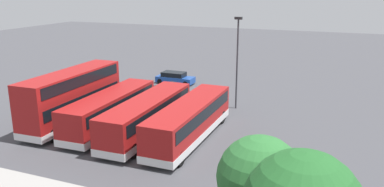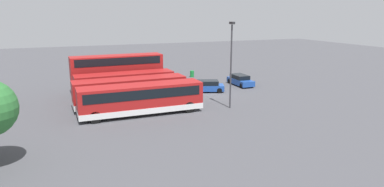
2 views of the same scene
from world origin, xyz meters
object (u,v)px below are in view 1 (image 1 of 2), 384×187
at_px(bus_single_deck_near_end, 190,120).
at_px(bus_single_deck_third, 111,109).
at_px(bus_double_decker_fourth, 73,96).
at_px(bus_single_deck_second, 148,115).
at_px(lamp_post_tall, 237,57).
at_px(waste_bin_yellow, 100,81).
at_px(car_small_green, 175,78).
at_px(car_hatchback_silver, 168,91).

height_order(bus_single_deck_near_end, bus_single_deck_third, same).
relative_size(bus_single_deck_third, bus_double_decker_fourth, 1.01).
bearing_deg(bus_double_decker_fourth, bus_single_deck_second, -179.92).
height_order(lamp_post_tall, waste_bin_yellow, lamp_post_tall).
relative_size(bus_single_deck_near_end, car_small_green, 2.58).
xyz_separation_m(bus_single_deck_third, car_hatchback_silver, (-0.46, -9.94, -0.92)).
bearing_deg(bus_single_deck_third, lamp_post_tall, -131.59).
bearing_deg(car_hatchback_silver, bus_single_deck_second, 106.93).
height_order(bus_double_decker_fourth, car_small_green, bus_double_decker_fourth).
bearing_deg(bus_single_deck_third, car_small_green, -84.96).
height_order(bus_single_deck_second, bus_single_deck_third, same).
distance_m(bus_single_deck_second, lamp_post_tall, 10.93).
height_order(car_small_green, lamp_post_tall, lamp_post_tall).
bearing_deg(bus_single_deck_third, bus_single_deck_near_end, -178.95).
bearing_deg(bus_single_deck_second, bus_double_decker_fourth, 0.08).
height_order(bus_single_deck_second, waste_bin_yellow, bus_single_deck_second).
relative_size(bus_single_deck_third, lamp_post_tall, 1.28).
xyz_separation_m(bus_single_deck_near_end, waste_bin_yellow, (16.64, -12.04, -1.15)).
relative_size(bus_single_deck_second, bus_single_deck_third, 1.05).
height_order(bus_single_deck_near_end, bus_double_decker_fourth, bus_double_decker_fourth).
height_order(bus_single_deck_second, bus_double_decker_fourth, bus_double_decker_fourth).
bearing_deg(bus_single_deck_near_end, bus_single_deck_third, 1.05).
bearing_deg(waste_bin_yellow, bus_single_deck_second, 136.82).
height_order(bus_single_deck_third, car_small_green, bus_single_deck_third).
bearing_deg(bus_single_deck_third, car_hatchback_silver, -92.63).
bearing_deg(bus_single_deck_second, bus_single_deck_near_end, -175.55).
xyz_separation_m(bus_single_deck_near_end, bus_single_deck_second, (3.51, 0.27, -0.00)).
bearing_deg(bus_single_deck_near_end, car_hatchback_silver, -56.15).
distance_m(bus_single_deck_third, lamp_post_tall, 12.72).
bearing_deg(waste_bin_yellow, car_hatchback_silver, 167.49).
bearing_deg(waste_bin_yellow, lamp_post_tall, 170.34).
bearing_deg(lamp_post_tall, waste_bin_yellow, -9.66).
bearing_deg(bus_single_deck_near_end, bus_single_deck_second, 4.45).
distance_m(bus_double_decker_fourth, lamp_post_tall, 15.23).
bearing_deg(car_small_green, bus_single_deck_second, 107.09).
bearing_deg(bus_double_decker_fourth, waste_bin_yellow, -64.19).
distance_m(lamp_post_tall, waste_bin_yellow, 18.55).
height_order(bus_single_deck_third, bus_double_decker_fourth, bus_double_decker_fourth).
xyz_separation_m(bus_double_decker_fourth, waste_bin_yellow, (5.96, -12.33, -1.97)).
bearing_deg(car_hatchback_silver, bus_double_decker_fourth, 67.93).
bearing_deg(car_hatchback_silver, bus_single_deck_third, 87.37).
xyz_separation_m(bus_double_decker_fourth, car_hatchback_silver, (-4.09, -10.10, -1.75)).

